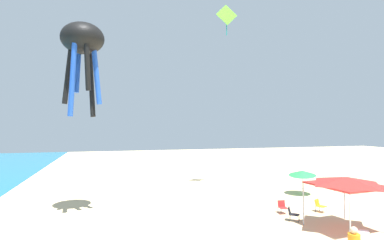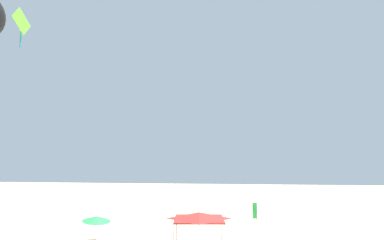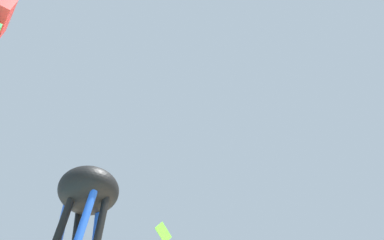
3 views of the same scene
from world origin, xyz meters
TOP-DOWN VIEW (x-y plane):
  - kite_diamond_lime at (12.99, 1.58)m, footprint 0.42×2.04m
  - kite_octopus_black at (7.27, 13.68)m, footprint 2.69×2.69m

SIDE VIEW (x-z plane):
  - kite_octopus_black at x=7.27m, z-range 8.03..14.01m
  - kite_diamond_lime at x=12.99m, z-range 14.45..17.35m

